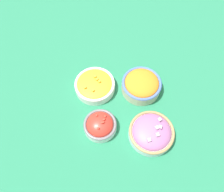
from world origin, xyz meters
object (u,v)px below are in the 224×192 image
(bowl_red_onion, at_px, (151,132))
(bowl_cherry_tomatoes, at_px, (100,125))
(bowl_carrots, at_px, (141,85))
(bowl_squash, at_px, (95,85))

(bowl_red_onion, distance_m, bowl_cherry_tomatoes, 0.21)
(bowl_red_onion, bearing_deg, bowl_carrots, 110.92)
(bowl_red_onion, height_order, bowl_cherry_tomatoes, bowl_red_onion)
(bowl_squash, distance_m, bowl_cherry_tomatoes, 0.19)
(bowl_carrots, distance_m, bowl_cherry_tomatoes, 0.26)
(bowl_carrots, xyz_separation_m, bowl_cherry_tomatoes, (-0.13, -0.22, -0.01))
(bowl_carrots, distance_m, bowl_red_onion, 0.22)
(bowl_carrots, relative_size, bowl_red_onion, 0.96)
(bowl_squash, bearing_deg, bowl_carrots, 12.78)
(bowl_squash, height_order, bowl_red_onion, bowl_red_onion)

